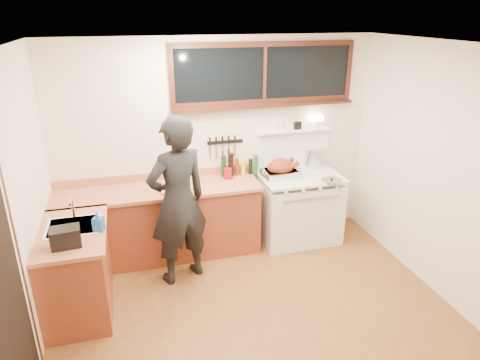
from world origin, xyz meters
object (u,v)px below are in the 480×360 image
object	(u,v)px
man	(178,202)
cutting_board	(175,184)
roast_turkey	(281,170)
vintage_stove	(298,206)

from	to	relation	value
man	cutting_board	size ratio (longest dim) A/B	4.17
cutting_board	roast_turkey	size ratio (longest dim) A/B	0.95
cutting_board	vintage_stove	bearing A→B (deg)	-0.31
cutting_board	roast_turkey	distance (m)	1.33
man	roast_turkey	distance (m)	1.45
vintage_stove	man	size ratio (longest dim) A/B	0.84
vintage_stove	man	xyz separation A→B (m)	(-1.63, -0.51, 0.48)
man	cutting_board	bearing A→B (deg)	86.54
cutting_board	man	bearing A→B (deg)	-93.46
vintage_stove	man	bearing A→B (deg)	-162.74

